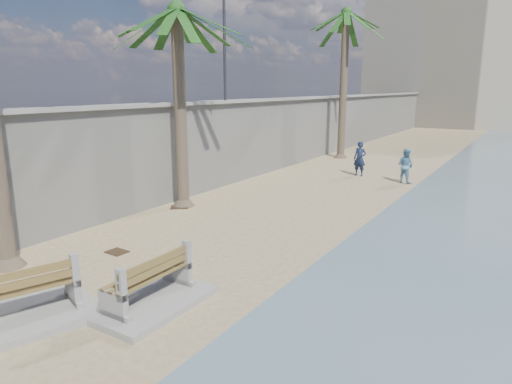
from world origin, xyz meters
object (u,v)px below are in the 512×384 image
at_px(palm_mid, 177,12).
at_px(person_a, 360,156).
at_px(bench_far, 149,284).
at_px(bench_near, 20,298).
at_px(person_b, 406,164).
at_px(palm_back, 346,15).

distance_m(palm_mid, person_a, 10.95).
height_order(bench_far, person_a, person_a).
distance_m(bench_near, person_b, 16.41).
distance_m(bench_far, person_b, 14.54).
bearing_deg(bench_near, bench_far, 49.32).
bearing_deg(person_a, bench_near, -89.82).
relative_size(bench_near, palm_back, 0.32).
xyz_separation_m(person_a, person_b, (2.27, -0.51, -0.10)).
height_order(palm_mid, person_a, palm_mid).
xyz_separation_m(bench_far, person_a, (-1.01, 14.99, 0.51)).
distance_m(palm_back, person_a, 9.17).
xyz_separation_m(bench_near, palm_back, (-2.43, 21.64, 7.64)).
bearing_deg(bench_far, palm_back, 101.05).
bearing_deg(person_a, person_b, -11.00).
distance_m(palm_mid, palm_back, 13.83).
bearing_deg(bench_far, palm_mid, 125.58).
bearing_deg(person_b, person_a, 5.62).
bearing_deg(palm_back, bench_far, -78.95).
relative_size(bench_near, person_a, 1.57).
height_order(palm_back, person_b, palm_back).
bearing_deg(palm_mid, palm_back, 87.72).
distance_m(bench_near, bench_far, 2.25).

